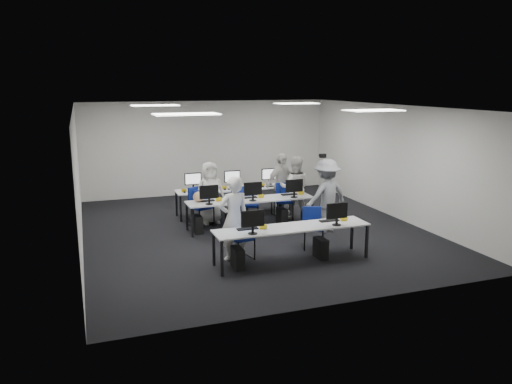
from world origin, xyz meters
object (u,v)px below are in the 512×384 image
object	(u,v)px
student_1	(295,188)
chair_2	(201,214)
chair_0	(241,246)
chair_5	(202,212)
desk_mid	(251,201)
student_3	(281,184)
student_2	(210,193)
student_0	(234,218)
chair_6	(236,209)
chair_7	(283,205)
chair_4	(284,208)
chair_3	(250,211)
chair_1	(312,235)
desk_front	(292,229)
photographer	(326,196)

from	to	relation	value
student_1	chair_2	bearing A→B (deg)	22.32
chair_0	chair_5	world-z (taller)	chair_5
desk_mid	student_3	size ratio (longest dim) A/B	1.89
chair_2	student_2	xyz separation A→B (m)	(0.30, 0.19, 0.49)
student_2	student_0	bearing A→B (deg)	-97.99
desk_mid	student_2	xyz separation A→B (m)	(-0.84, 0.73, 0.12)
desk_mid	chair_6	world-z (taller)	chair_6
chair_2	student_0	xyz separation A→B (m)	(0.07, -2.63, 0.56)
chair_7	student_3	bearing A→B (deg)	83.64
chair_4	student_3	world-z (taller)	student_3
student_2	chair_0	bearing A→B (deg)	-95.01
chair_3	chair_7	world-z (taller)	chair_7
chair_0	student_3	distance (m)	3.75
chair_2	chair_3	size ratio (longest dim) A/B	1.11
chair_0	student_3	world-z (taller)	student_3
chair_0	chair_1	distance (m)	1.71
chair_1	student_1	bearing A→B (deg)	93.38
chair_1	chair_5	bearing A→B (deg)	142.30
chair_3	chair_6	world-z (taller)	chair_6
desk_front	chair_4	size ratio (longest dim) A/B	3.45
student_3	photographer	size ratio (longest dim) A/B	0.95
chair_4	chair_6	world-z (taller)	chair_6
chair_1	chair_7	bearing A→B (deg)	98.99
desk_front	photographer	xyz separation A→B (m)	(1.63, 1.69, 0.21)
photographer	chair_3	bearing A→B (deg)	-54.70
desk_mid	student_3	distance (m)	1.54
chair_6	photographer	bearing A→B (deg)	-50.49
chair_0	chair_1	bearing A→B (deg)	-7.38
chair_7	chair_5	bearing A→B (deg)	167.97
chair_5	desk_mid	bearing A→B (deg)	-26.89
desk_mid	chair_6	bearing A→B (deg)	100.96
chair_4	desk_mid	bearing A→B (deg)	-138.55
chair_3	chair_5	bearing A→B (deg)	-175.43
student_1	photographer	xyz separation A→B (m)	(0.23, -1.37, 0.06)
student_0	desk_mid	bearing A→B (deg)	-122.69
chair_3	chair_4	xyz separation A→B (m)	(0.98, 0.04, 0.01)
chair_1	chair_4	size ratio (longest dim) A/B	0.95
desk_mid	chair_0	distance (m)	2.32
desk_mid	chair_5	xyz separation A→B (m)	(-1.07, 0.77, -0.39)
chair_6	student_2	world-z (taller)	student_2
student_2	chair_7	bearing A→B (deg)	0.05
chair_6	student_0	bearing A→B (deg)	-115.50
chair_5	student_2	distance (m)	0.56
chair_2	chair_4	xyz separation A→B (m)	(2.27, -0.01, -0.02)
chair_5	student_3	size ratio (longest dim) A/B	0.54
chair_5	chair_7	bearing A→B (deg)	11.28
student_1	desk_front	bearing A→B (deg)	89.53
desk_mid	chair_0	size ratio (longest dim) A/B	3.67
desk_mid	chair_1	bearing A→B (deg)	-67.91
chair_7	desk_front	bearing A→B (deg)	-123.59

